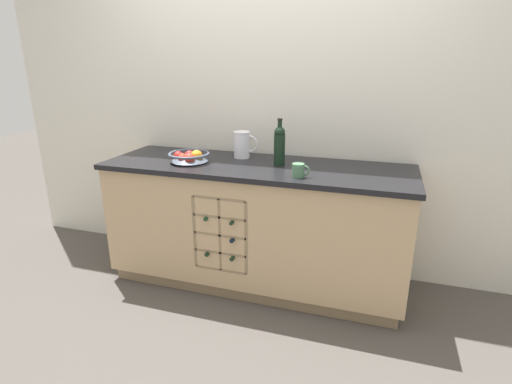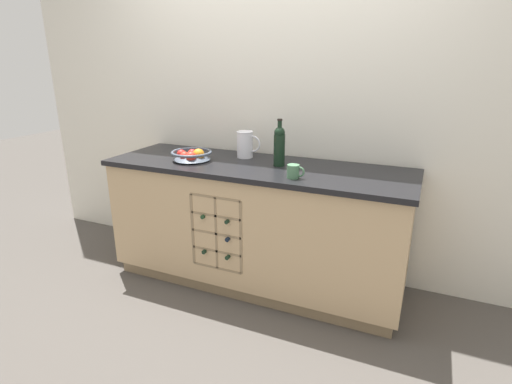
{
  "view_description": "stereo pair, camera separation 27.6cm",
  "coord_description": "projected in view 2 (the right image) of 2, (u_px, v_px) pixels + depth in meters",
  "views": [
    {
      "loc": [
        0.8,
        -2.5,
        1.56
      ],
      "look_at": [
        0.0,
        0.0,
        0.69
      ],
      "focal_mm": 28.0,
      "sensor_mm": 36.0,
      "label": 1
    },
    {
      "loc": [
        1.06,
        -2.4,
        1.56
      ],
      "look_at": [
        0.0,
        0.0,
        0.69
      ],
      "focal_mm": 28.0,
      "sensor_mm": 36.0,
      "label": 2
    }
  ],
  "objects": [
    {
      "name": "ground_plane",
      "position": [
        256.0,
        280.0,
        2.98
      ],
      "size": [
        14.0,
        14.0,
        0.0
      ],
      "primitive_type": "plane",
      "color": "#4C4742"
    },
    {
      "name": "back_wall",
      "position": [
        277.0,
        101.0,
        2.92
      ],
      "size": [
        4.46,
        0.06,
        2.55
      ],
      "primitive_type": "cube",
      "color": "silver",
      "rests_on": "ground_plane"
    },
    {
      "name": "kitchen_island",
      "position": [
        256.0,
        224.0,
        2.84
      ],
      "size": [
        2.1,
        0.69,
        0.89
      ],
      "color": "#8B7354",
      "rests_on": "ground_plane"
    },
    {
      "name": "fruit_bowl",
      "position": [
        192.0,
        155.0,
        2.79
      ],
      "size": [
        0.29,
        0.29,
        0.09
      ],
      "color": "#4C5666",
      "rests_on": "kitchen_island"
    },
    {
      "name": "white_pitcher",
      "position": [
        245.0,
        144.0,
        2.87
      ],
      "size": [
        0.18,
        0.12,
        0.19
      ],
      "color": "white",
      "rests_on": "kitchen_island"
    },
    {
      "name": "ceramic_mug",
      "position": [
        294.0,
        171.0,
        2.38
      ],
      "size": [
        0.11,
        0.07,
        0.08
      ],
      "color": "#4C7A56",
      "rests_on": "kitchen_island"
    },
    {
      "name": "standing_wine_bottle",
      "position": [
        279.0,
        145.0,
        2.63
      ],
      "size": [
        0.08,
        0.08,
        0.31
      ],
      "color": "black",
      "rests_on": "kitchen_island"
    }
  ]
}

